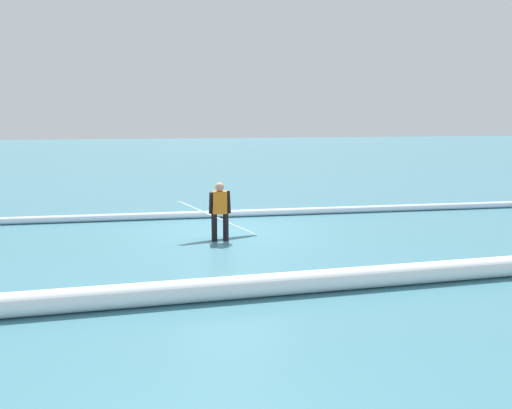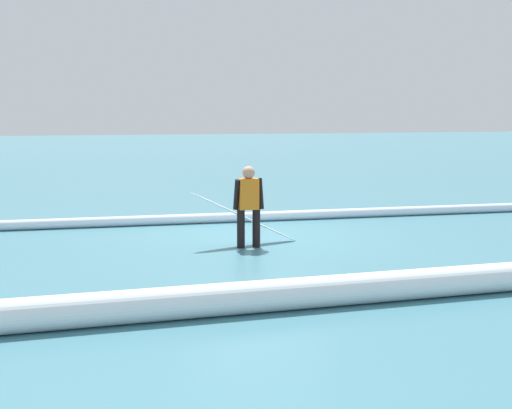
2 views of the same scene
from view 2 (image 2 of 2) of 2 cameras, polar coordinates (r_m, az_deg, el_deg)
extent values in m
plane|color=teal|center=(14.26, 0.15, -2.55)|extent=(148.97, 148.97, 0.00)
cylinder|color=black|center=(13.16, -1.16, -1.86)|extent=(0.14, 0.14, 0.68)
cylinder|color=black|center=(13.22, 0.02, -1.81)|extent=(0.14, 0.14, 0.68)
cube|color=orange|center=(13.11, -0.57, 0.80)|extent=(0.36, 0.23, 0.55)
sphere|color=tan|center=(13.08, -0.57, 2.45)|extent=(0.22, 0.22, 0.22)
cylinder|color=black|center=(13.06, -1.49, 0.78)|extent=(0.09, 0.22, 0.55)
cylinder|color=black|center=(13.16, 0.34, 0.83)|extent=(0.09, 0.20, 0.55)
ellipsoid|color=white|center=(13.47, -0.88, -0.98)|extent=(2.05, 0.38, 1.02)
ellipsoid|color=blue|center=(13.47, -0.88, -0.96)|extent=(1.64, 0.19, 0.83)
cylinder|color=white|center=(16.87, 4.73, -0.75)|extent=(18.55, 1.48, 0.21)
cylinder|color=white|center=(9.90, 13.42, -5.81)|extent=(19.05, 0.57, 0.38)
camera|label=1|loc=(1.88, 69.84, 20.25)|focal=36.60mm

